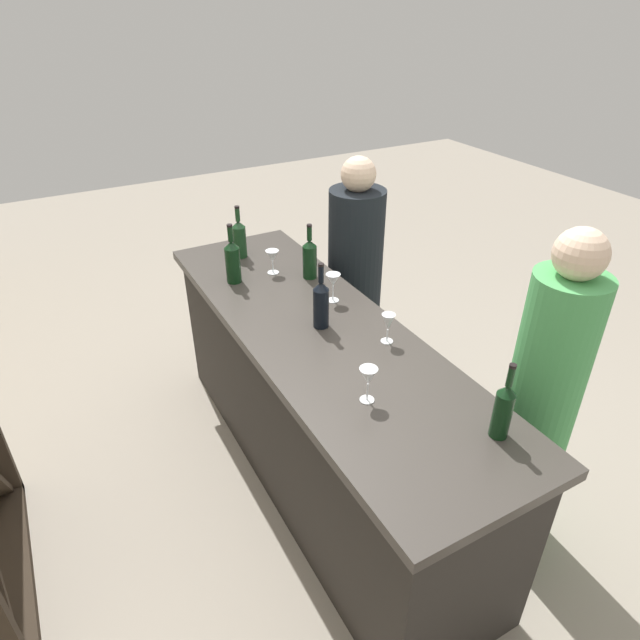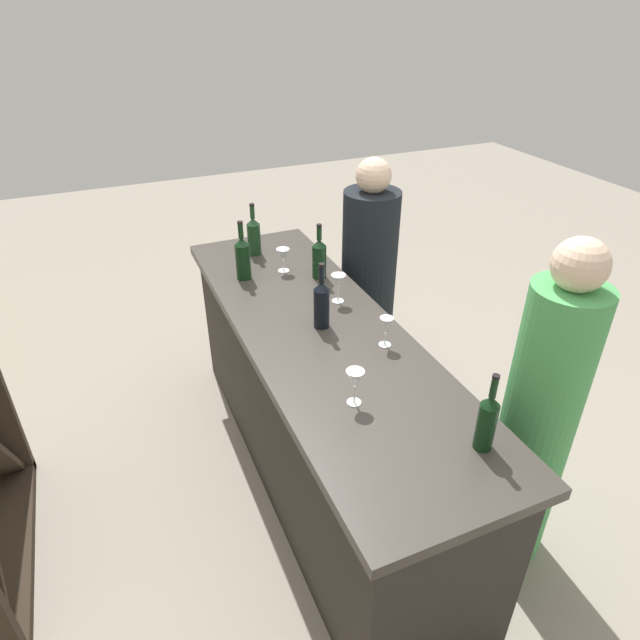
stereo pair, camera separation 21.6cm
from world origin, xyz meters
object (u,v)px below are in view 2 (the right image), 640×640
Objects in this scene: wine_bottle_leftmost_dark_green at (487,421)px; person_left_guest at (368,289)px; wine_bottle_center_dark_green at (319,258)px; wine_glass_far_left at (355,380)px; wine_bottle_second_left_near_black at (322,303)px; wine_glass_near_left at (386,326)px; wine_bottle_rightmost_olive_green at (254,235)px; wine_glass_near_center at (338,282)px; person_center_guest at (537,424)px; wine_glass_near_right at (283,255)px; wine_bottle_second_right_dark_green at (243,257)px.

wine_bottle_leftmost_dark_green is 1.74m from person_left_guest.
wine_bottle_leftmost_dark_green is 1.48m from wine_bottle_center_dark_green.
wine_glass_far_left is (0.40, 0.32, -0.01)m from wine_bottle_leftmost_dark_green.
wine_bottle_second_left_near_black reaches higher than wine_glass_near_left.
wine_bottle_second_left_near_black is 1.04× the size of wine_bottle_rightmost_olive_green.
person_left_guest is (0.47, -0.44, -0.36)m from wine_glass_near_center.
wine_bottle_center_dark_green is at bearing 0.24° from wine_bottle_leftmost_dark_green.
person_center_guest reaches higher than person_left_guest.
wine_bottle_rightmost_olive_green is 2.30× the size of wine_glass_near_right.
wine_glass_near_center is 0.10× the size of person_left_guest.
person_center_guest reaches higher than wine_bottle_center_dark_green.
wine_glass_far_left is at bearing 38.35° from wine_bottle_leftmost_dark_green.
wine_bottle_center_dark_green is 1.12m from wine_glass_far_left.
person_left_guest reaches higher than wine_glass_near_left.
wine_bottle_center_dark_green is 0.43m from wine_bottle_second_right_dark_green.
wine_bottle_rightmost_olive_green is at bearing 28.06° from wine_bottle_center_dark_green.
wine_glass_near_center is at bearing -42.83° from wine_bottle_second_left_near_black.
person_center_guest is (-0.54, -0.47, -0.31)m from wine_glass_near_left.
wine_bottle_center_dark_green reaches higher than wine_glass_near_left.
person_center_guest is at bearing -156.56° from wine_glass_near_right.
wine_bottle_leftmost_dark_green is 1.68m from wine_bottle_second_right_dark_green.
wine_bottle_leftmost_dark_green is 1.01× the size of wine_bottle_center_dark_green.
wine_glass_near_left is at bearing -168.60° from wine_bottle_rightmost_olive_green.
wine_glass_far_left is (-1.53, 0.07, -0.01)m from wine_bottle_rightmost_olive_green.
wine_bottle_second_left_near_black is 0.53m from wine_bottle_center_dark_green.
person_left_guest is at bearing -88.38° from wine_glass_near_right.
person_left_guest is (1.25, -0.72, -0.36)m from wine_glass_far_left.
person_center_guest reaches higher than wine_bottle_leftmost_dark_green.
wine_glass_far_left is (-1.23, 0.15, 0.01)m from wine_glass_near_right.
wine_bottle_second_right_dark_green is 0.59m from wine_glass_near_center.
wine_bottle_second_left_near_black is 1.06× the size of wine_bottle_center_dark_green.
wine_bottle_second_right_dark_green is 2.18× the size of wine_glass_near_center.
wine_glass_near_left is (-1.22, -0.25, -0.02)m from wine_bottle_rightmost_olive_green.
wine_glass_near_right is (0.65, -0.04, -0.03)m from wine_bottle_second_left_near_black.
wine_bottle_center_dark_green is 0.94× the size of wine_bottle_second_right_dark_green.
wine_bottle_second_left_near_black is 0.34m from wine_glass_near_left.
wine_bottle_leftmost_dark_green is 2.29× the size of wine_glass_near_right.
wine_bottle_leftmost_dark_green is at bearing -166.10° from wine_bottle_second_right_dark_green.
wine_bottle_second_right_dark_green is at bearing -10.70° from person_left_guest.
person_left_guest reaches higher than wine_bottle_rightmost_olive_green.
wine_glass_far_left is (-1.08, 0.31, -0.01)m from wine_bottle_center_dark_green.
wine_bottle_leftmost_dark_green is 1.95m from wine_bottle_rightmost_olive_green.
wine_bottle_second_left_near_black is at bearing 36.94° from wine_glass_near_left.
wine_bottle_rightmost_olive_green is (0.45, 0.24, 0.00)m from wine_bottle_center_dark_green.
wine_bottle_center_dark_green is (1.48, 0.01, -0.00)m from wine_bottle_leftmost_dark_green.
wine_bottle_second_left_near_black is 2.28× the size of wine_glass_near_left.
wine_bottle_center_dark_green is at bearing -4.20° from wine_glass_near_center.
wine_bottle_rightmost_olive_green is (0.95, 0.04, -0.01)m from wine_bottle_second_left_near_black.
wine_glass_near_right is at bearing 17.06° from wine_glass_near_center.
wine_bottle_second_right_dark_green is 1.06× the size of wine_bottle_rightmost_olive_green.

